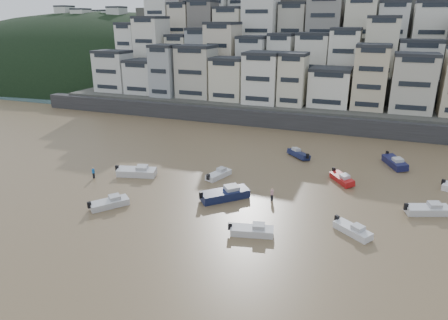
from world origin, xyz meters
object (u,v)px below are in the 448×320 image
at_px(person_pink, 272,194).
at_px(boat_h, 299,153).
at_px(person_blue, 93,173).
at_px(boat_d, 428,208).
at_px(boat_k, 137,171).
at_px(boat_a, 252,229).
at_px(boat_i, 395,161).
at_px(boat_c, 225,193).
at_px(boat_e, 342,178).
at_px(boat_f, 219,173).
at_px(boat_b, 353,229).
at_px(boat_j, 109,202).

bearing_deg(person_pink, boat_h, 90.36).
xyz_separation_m(boat_h, person_blue, (-26.75, -20.61, 0.16)).
bearing_deg(boat_d, boat_k, 161.66).
distance_m(boat_a, boat_i, 32.90).
height_order(boat_c, person_blue, boat_c).
bearing_deg(boat_e, boat_f, -110.23).
height_order(boat_b, boat_h, boat_h).
height_order(boat_b, person_blue, person_blue).
distance_m(boat_a, boat_f, 17.37).
xyz_separation_m(boat_c, boat_d, (24.54, 4.89, -0.20)).
relative_size(boat_f, person_blue, 2.89).
relative_size(boat_i, boat_j, 1.23).
height_order(boat_e, boat_k, boat_k).
bearing_deg(person_blue, boat_c, 0.11).
bearing_deg(boat_b, boat_j, -135.44).
bearing_deg(boat_h, boat_f, 98.59).
bearing_deg(boat_j, boat_b, -45.48).
relative_size(boat_d, boat_j, 1.08).
bearing_deg(boat_k, person_blue, -166.02).
relative_size(boat_b, boat_d, 0.87).
height_order(boat_f, person_pink, person_pink).
bearing_deg(boat_i, boat_b, -33.87).
xyz_separation_m(boat_i, person_blue, (-42.13, -21.72, -0.01)).
height_order(boat_j, boat_k, boat_k).
bearing_deg(boat_f, person_blue, 129.27).
bearing_deg(boat_d, boat_a, -167.08).
distance_m(boat_c, boat_i, 30.28).
bearing_deg(boat_c, boat_i, 0.67).
height_order(boat_k, person_pink, boat_k).
bearing_deg(boat_e, boat_i, 108.82).
height_order(boat_c, boat_k, boat_c).
bearing_deg(boat_e, boat_h, -173.48).
xyz_separation_m(boat_e, boat_i, (7.31, 10.13, 0.17)).
bearing_deg(boat_e, boat_a, -57.40).
relative_size(boat_f, boat_k, 0.78).
bearing_deg(boat_a, boat_e, 54.69).
bearing_deg(boat_d, boat_c, 170.17).
xyz_separation_m(boat_b, boat_c, (-16.39, 3.38, 0.30)).
distance_m(boat_h, boat_j, 33.56).
height_order(boat_a, boat_e, boat_e).
relative_size(boat_f, boat_i, 0.78).
relative_size(boat_a, boat_f, 1.03).
relative_size(boat_e, boat_k, 0.80).
height_order(boat_d, boat_i, boat_i).
xyz_separation_m(boat_c, boat_i, (21.13, 21.69, -0.09)).
bearing_deg(boat_h, boat_j, 99.40).
xyz_separation_m(boat_b, boat_d, (8.15, 8.27, 0.10)).
relative_size(boat_c, boat_d, 1.26).
height_order(boat_i, boat_j, boat_i).
distance_m(boat_a, boat_e, 20.63).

